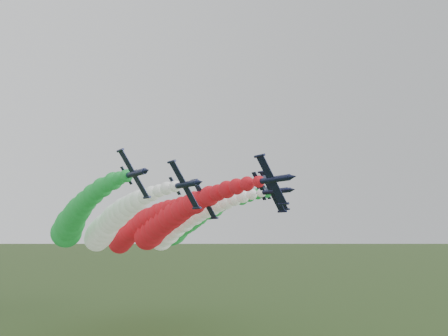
{
  "coord_description": "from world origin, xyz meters",
  "views": [
    {
      "loc": [
        -57.23,
        -71.75,
        31.15
      ],
      "look_at": [
        -3.62,
        5.36,
        44.53
      ],
      "focal_mm": 35.0,
      "sensor_mm": 36.0,
      "label": 1
    }
  ],
  "objects_px": {
    "jet_inner_left": "(109,225)",
    "jet_trail": "(133,230)",
    "jet_outer_right": "(188,224)",
    "jet_inner_right": "(179,226)",
    "jet_outer_left": "(74,219)",
    "jet_lead": "(166,223)"
  },
  "relations": [
    {
      "from": "jet_inner_left",
      "to": "jet_inner_right",
      "type": "relative_size",
      "value": 1.0
    },
    {
      "from": "jet_outer_left",
      "to": "jet_trail",
      "type": "relative_size",
      "value": 1.01
    },
    {
      "from": "jet_inner_right",
      "to": "jet_trail",
      "type": "height_order",
      "value": "jet_inner_right"
    },
    {
      "from": "jet_outer_right",
      "to": "jet_inner_right",
      "type": "bearing_deg",
      "value": -134.54
    },
    {
      "from": "jet_lead",
      "to": "jet_outer_right",
      "type": "distance_m",
      "value": 28.69
    },
    {
      "from": "jet_outer_left",
      "to": "jet_trail",
      "type": "xyz_separation_m",
      "value": [
        21.79,
        7.95,
        -3.35
      ]
    },
    {
      "from": "jet_inner_left",
      "to": "jet_inner_right",
      "type": "distance_m",
      "value": 23.63
    },
    {
      "from": "jet_trail",
      "to": "jet_outer_right",
      "type": "bearing_deg",
      "value": -14.58
    },
    {
      "from": "jet_inner_left",
      "to": "jet_trail",
      "type": "relative_size",
      "value": 1.0
    },
    {
      "from": "jet_outer_right",
      "to": "jet_outer_left",
      "type": "bearing_deg",
      "value": -175.63
    },
    {
      "from": "jet_outer_right",
      "to": "jet_trail",
      "type": "distance_m",
      "value": 19.43
    },
    {
      "from": "jet_inner_right",
      "to": "jet_outer_right",
      "type": "bearing_deg",
      "value": 45.46
    },
    {
      "from": "jet_outer_left",
      "to": "jet_outer_right",
      "type": "xyz_separation_m",
      "value": [
        40.46,
        3.09,
        -0.97
      ]
    },
    {
      "from": "jet_outer_right",
      "to": "jet_trail",
      "type": "xyz_separation_m",
      "value": [
        -18.67,
        4.85,
        -2.37
      ]
    },
    {
      "from": "jet_outer_right",
      "to": "jet_trail",
      "type": "bearing_deg",
      "value": 165.42
    },
    {
      "from": "jet_inner_left",
      "to": "jet_trail",
      "type": "bearing_deg",
      "value": 45.92
    },
    {
      "from": "jet_lead",
      "to": "jet_inner_left",
      "type": "bearing_deg",
      "value": 135.76
    },
    {
      "from": "jet_trail",
      "to": "jet_inner_right",
      "type": "bearing_deg",
      "value": -52.28
    },
    {
      "from": "jet_inner_right",
      "to": "jet_trail",
      "type": "distance_m",
      "value": 16.93
    },
    {
      "from": "jet_outer_left",
      "to": "jet_inner_left",
      "type": "bearing_deg",
      "value": -34.37
    },
    {
      "from": "jet_inner_left",
      "to": "jet_outer_right",
      "type": "distance_m",
      "value": 33.2
    },
    {
      "from": "jet_inner_left",
      "to": "jet_outer_right",
      "type": "height_order",
      "value": "jet_outer_right"
    }
  ]
}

